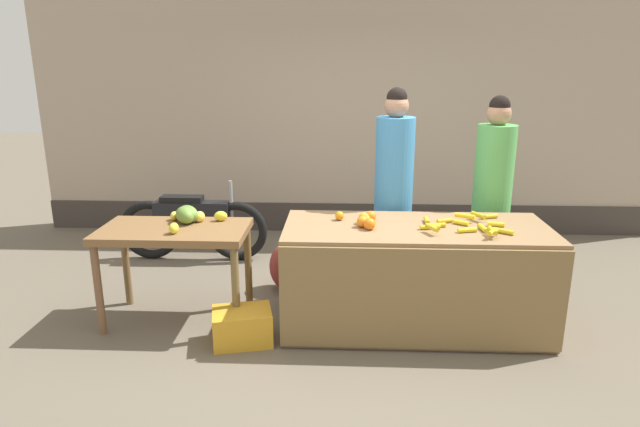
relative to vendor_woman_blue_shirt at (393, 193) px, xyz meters
name	(u,v)px	position (x,y,z in m)	size (l,w,h in m)	color
ground_plane	(348,322)	(-0.40, -0.68, -0.94)	(24.00, 24.00, 0.00)	#665B4C
market_wall_back	(349,95)	(-0.40, 1.93, 0.74)	(7.60, 0.23, 3.43)	tan
fruit_stall_counter	(414,277)	(0.13, -0.69, -0.52)	(2.06, 0.89, 0.84)	olive
side_table_wooden	(175,240)	(-1.80, -0.68, -0.25)	(1.17, 0.65, 0.80)	brown
banana_bunch_pile	(466,224)	(0.50, -0.71, -0.08)	(0.68, 0.62, 0.07)	gold
orange_pile	(364,220)	(-0.28, -0.67, -0.06)	(0.33, 0.33, 0.09)	orange
mango_papaya_pile	(188,215)	(-1.72, -0.54, -0.08)	(0.49, 0.50, 0.14)	#D7E043
vendor_woman_blue_shirt	(393,193)	(0.00, 0.00, 0.00)	(0.34, 0.34, 1.86)	#33333D
vendor_woman_green_shirt	(492,196)	(0.89, 0.06, -0.04)	(0.34, 0.34, 1.80)	#33333D
parked_motorcycle	(193,224)	(-2.06, 0.74, -0.54)	(1.60, 0.18, 0.88)	black
produce_crate	(242,326)	(-1.20, -1.03, -0.81)	(0.44, 0.32, 0.26)	gold
produce_sack	(288,267)	(-0.96, -0.04, -0.71)	(0.36, 0.30, 0.46)	maroon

